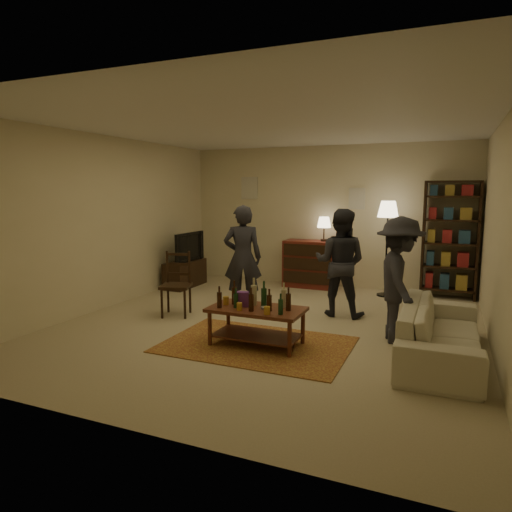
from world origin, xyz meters
The scene contains 13 objects.
floor centered at (0.00, 0.00, 0.00)m, with size 6.00×6.00×0.00m, color #C6B793.
room_shell centered at (-0.65, 2.98, 1.81)m, with size 6.00×6.00×6.00m.
rug centered at (0.15, -0.79, 0.01)m, with size 2.20×1.50×0.01m, color maroon.
coffee_table centered at (0.15, -0.79, 0.41)m, with size 1.13×0.62×0.80m.
dining_chair centered at (-1.48, 0.01, 0.51)m, with size 0.53×0.53×0.97m.
tv_stand centered at (-2.44, 1.80, 0.38)m, with size 0.40×1.00×1.06m.
dresser centered at (-0.19, 2.71, 0.48)m, with size 1.00×0.50×1.36m.
bookshelf centered at (2.25, 2.78, 1.03)m, with size 0.90×0.34×2.02m.
floor_lamp centered at (1.24, 2.49, 1.42)m, with size 0.36×0.36×1.67m.
sofa centered at (2.20, -0.40, 0.30)m, with size 2.08×0.81×0.61m, color beige.
person_left centered at (-0.72, 0.71, 0.81)m, with size 0.59×0.39×1.63m, color #24242B.
person_right centered at (0.77, 0.93, 0.80)m, with size 0.77×0.60×1.59m, color #27272F.
person_by_sofa centered at (1.70, 0.01, 0.77)m, with size 1.00×0.57×1.55m, color #2B2A33.
Camera 1 is at (2.22, -5.68, 1.85)m, focal length 32.00 mm.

